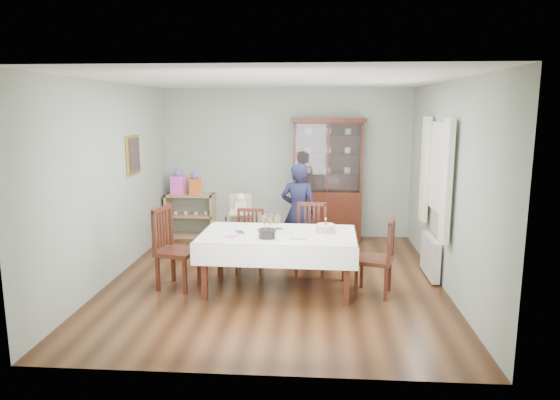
# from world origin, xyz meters

# --- Properties ---
(floor) EXTENTS (5.00, 5.00, 0.00)m
(floor) POSITION_xyz_m (0.00, 0.00, 0.00)
(floor) COLOR #593319
(floor) RESTS_ON ground
(room_shell) EXTENTS (5.00, 5.00, 5.00)m
(room_shell) POSITION_xyz_m (0.00, 0.53, 1.70)
(room_shell) COLOR #9EAA99
(room_shell) RESTS_ON floor
(dining_table) EXTENTS (2.03, 1.21, 0.76)m
(dining_table) POSITION_xyz_m (0.07, -0.35, 0.38)
(dining_table) COLOR #471F11
(dining_table) RESTS_ON floor
(china_cabinet) EXTENTS (1.30, 0.48, 2.18)m
(china_cabinet) POSITION_xyz_m (0.75, 2.26, 1.12)
(china_cabinet) COLOR #471F11
(china_cabinet) RESTS_ON floor
(sideboard) EXTENTS (0.90, 0.38, 0.80)m
(sideboard) POSITION_xyz_m (-1.75, 2.28, 0.40)
(sideboard) COLOR tan
(sideboard) RESTS_ON floor
(picture_frame) EXTENTS (0.04, 0.48, 0.58)m
(picture_frame) POSITION_xyz_m (-2.22, 0.80, 1.65)
(picture_frame) COLOR gold
(picture_frame) RESTS_ON room_shell
(window) EXTENTS (0.04, 1.02, 1.22)m
(window) POSITION_xyz_m (2.22, 0.30, 1.55)
(window) COLOR white
(window) RESTS_ON room_shell
(curtain_left) EXTENTS (0.07, 0.30, 1.55)m
(curtain_left) POSITION_xyz_m (2.16, -0.32, 1.45)
(curtain_left) COLOR silver
(curtain_left) RESTS_ON room_shell
(curtain_right) EXTENTS (0.07, 0.30, 1.55)m
(curtain_right) POSITION_xyz_m (2.16, 0.92, 1.45)
(curtain_right) COLOR silver
(curtain_right) RESTS_ON room_shell
(radiator) EXTENTS (0.10, 0.80, 0.55)m
(radiator) POSITION_xyz_m (2.16, 0.30, 0.30)
(radiator) COLOR white
(radiator) RESTS_ON floor
(chair_far_left) EXTENTS (0.41, 0.41, 0.90)m
(chair_far_left) POSITION_xyz_m (-0.40, 0.35, 0.27)
(chair_far_left) COLOR #471F11
(chair_far_left) RESTS_ON floor
(chair_far_right) EXTENTS (0.48, 0.48, 1.00)m
(chair_far_right) POSITION_xyz_m (0.48, 0.34, 0.30)
(chair_far_right) COLOR #471F11
(chair_far_right) RESTS_ON floor
(chair_end_left) EXTENTS (0.58, 0.58, 1.07)m
(chair_end_left) POSITION_xyz_m (-1.27, -0.37, 0.32)
(chair_end_left) COLOR #471F11
(chair_end_left) RESTS_ON floor
(chair_end_right) EXTENTS (0.55, 0.55, 0.99)m
(chair_end_right) POSITION_xyz_m (1.31, -0.44, 0.30)
(chair_end_right) COLOR #471F11
(chair_end_right) RESTS_ON floor
(woman) EXTENTS (0.62, 0.47, 1.53)m
(woman) POSITION_xyz_m (0.29, 0.98, 0.77)
(woman) COLOR black
(woman) RESTS_ON floor
(high_chair) EXTENTS (0.52, 0.52, 1.03)m
(high_chair) POSITION_xyz_m (-0.63, 1.06, 0.40)
(high_chair) COLOR black
(high_chair) RESTS_ON floor
(champagne_tray) EXTENTS (0.34, 0.34, 0.21)m
(champagne_tray) POSITION_xyz_m (-0.04, -0.24, 0.83)
(champagne_tray) COLOR silver
(champagne_tray) RESTS_ON dining_table
(birthday_cake) EXTENTS (0.29, 0.29, 0.20)m
(birthday_cake) POSITION_xyz_m (0.68, -0.28, 0.81)
(birthday_cake) COLOR white
(birthday_cake) RESTS_ON dining_table
(plate_stack_dark) EXTENTS (0.25, 0.25, 0.11)m
(plate_stack_dark) POSITION_xyz_m (-0.04, -0.58, 0.81)
(plate_stack_dark) COLOR black
(plate_stack_dark) RESTS_ON dining_table
(plate_stack_white) EXTENTS (0.25, 0.25, 0.09)m
(plate_stack_white) POSITION_xyz_m (0.15, -0.63, 0.81)
(plate_stack_white) COLOR white
(plate_stack_white) RESTS_ON dining_table
(napkin_stack) EXTENTS (0.16, 0.16, 0.02)m
(napkin_stack) POSITION_xyz_m (-0.50, -0.59, 0.77)
(napkin_stack) COLOR #FF5DD3
(napkin_stack) RESTS_ON dining_table
(cutlery) EXTENTS (0.18, 0.21, 0.01)m
(cutlery) POSITION_xyz_m (-0.47, -0.35, 0.77)
(cutlery) COLOR silver
(cutlery) RESTS_ON dining_table
(cake_knife) EXTENTS (0.28, 0.03, 0.01)m
(cake_knife) POSITION_xyz_m (0.30, -0.64, 0.77)
(cake_knife) COLOR silver
(cake_knife) RESTS_ON dining_table
(gift_bag_pink) EXTENTS (0.26, 0.19, 0.45)m
(gift_bag_pink) POSITION_xyz_m (-1.96, 2.26, 1.00)
(gift_bag_pink) COLOR #FF5DD3
(gift_bag_pink) RESTS_ON sideboard
(gift_bag_orange) EXTENTS (0.26, 0.21, 0.41)m
(gift_bag_orange) POSITION_xyz_m (-1.64, 2.26, 0.98)
(gift_bag_orange) COLOR #DD5822
(gift_bag_orange) RESTS_ON sideboard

